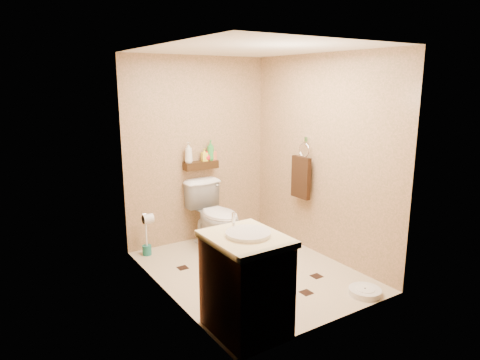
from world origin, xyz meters
TOP-DOWN VIEW (x-y plane):
  - ground at (0.00, 0.00)m, footprint 2.50×2.50m
  - wall_back at (0.00, 1.25)m, footprint 2.00×0.04m
  - wall_front at (0.00, -1.25)m, footprint 2.00×0.04m
  - wall_left at (-1.00, 0.00)m, footprint 0.04×2.50m
  - wall_right at (1.00, 0.00)m, footprint 0.04×2.50m
  - ceiling at (0.00, 0.00)m, footprint 2.00×2.50m
  - wall_shelf at (0.00, 1.17)m, footprint 0.46×0.14m
  - floor_accents at (0.04, -0.07)m, footprint 1.25×1.33m
  - toilet at (0.02, 0.83)m, footprint 0.51×0.85m
  - vanity at (-0.70, -0.95)m, footprint 0.58×0.71m
  - bathroom_scale at (0.65, -1.07)m, footprint 0.42×0.42m
  - toilet_brush at (-0.82, 1.07)m, footprint 0.11×0.11m
  - towel_ring at (0.91, 0.25)m, footprint 0.12×0.30m
  - toilet_paper at (-0.94, 0.65)m, footprint 0.12×0.11m
  - bottle_a at (-0.17, 1.17)m, footprint 0.11×0.11m
  - bottle_b at (0.05, 1.17)m, footprint 0.08×0.08m
  - bottle_c at (0.09, 1.17)m, footprint 0.10×0.10m
  - bottle_d at (0.15, 1.17)m, footprint 0.14×0.14m
  - bottle_e at (0.18, 1.17)m, footprint 0.11×0.11m

SIDE VIEW (x-z plane):
  - ground at x=0.00m, z-range 0.00..0.00m
  - floor_accents at x=0.04m, z-range 0.00..0.01m
  - bathroom_scale at x=0.65m, z-range 0.00..0.06m
  - toilet_brush at x=-0.82m, z-range -0.07..0.41m
  - toilet at x=0.02m, z-range 0.00..0.84m
  - vanity at x=-0.70m, z-range -0.05..0.94m
  - toilet_paper at x=-0.94m, z-range 0.54..0.66m
  - towel_ring at x=0.91m, z-range 0.57..1.33m
  - wall_shelf at x=0.00m, z-range 0.97..1.07m
  - bottle_c at x=0.09m, z-range 1.07..1.20m
  - bottle_b at x=0.05m, z-range 1.07..1.24m
  - bottle_e at x=0.18m, z-range 1.07..1.24m
  - wall_back at x=0.00m, z-range 0.00..2.40m
  - wall_front at x=0.00m, z-range 0.00..2.40m
  - wall_left at x=-1.00m, z-range 0.00..2.40m
  - wall_right at x=1.00m, z-range 0.00..2.40m
  - bottle_a at x=-0.17m, z-range 1.07..1.33m
  - bottle_d at x=0.15m, z-range 1.07..1.34m
  - ceiling at x=0.00m, z-range 2.39..2.41m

